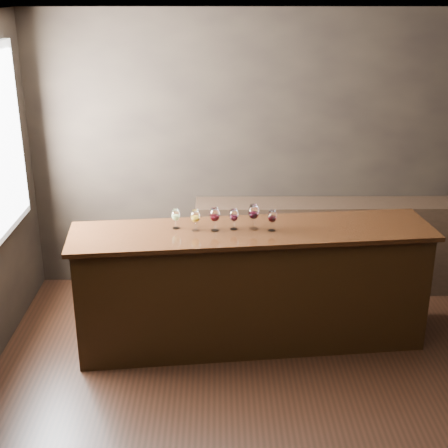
{
  "coord_description": "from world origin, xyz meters",
  "views": [
    {
      "loc": [
        -0.62,
        -3.85,
        2.98
      ],
      "look_at": [
        -0.57,
        0.99,
        1.12
      ],
      "focal_mm": 50.0,
      "sensor_mm": 36.0,
      "label": 1
    }
  ],
  "objects_px": {
    "back_bar_shelf": "(325,246)",
    "glass_amber": "(195,217)",
    "glass_red_b": "(234,216)",
    "glass_red_d": "(272,217)",
    "glass_red_a": "(215,215)",
    "glass_red_c": "(254,213)",
    "bar_counter": "(252,289)",
    "glass_white": "(176,215)"
  },
  "relations": [
    {
      "from": "back_bar_shelf",
      "to": "glass_red_d",
      "type": "distance_m",
      "value": 1.44
    },
    {
      "from": "glass_white",
      "to": "glass_red_a",
      "type": "bearing_deg",
      "value": -9.88
    },
    {
      "from": "glass_white",
      "to": "glass_red_a",
      "type": "relative_size",
      "value": 0.84
    },
    {
      "from": "glass_red_a",
      "to": "glass_red_c",
      "type": "xyz_separation_m",
      "value": [
        0.32,
        0.03,
        0.01
      ]
    },
    {
      "from": "glass_red_a",
      "to": "bar_counter",
      "type": "bearing_deg",
      "value": 3.45
    },
    {
      "from": "bar_counter",
      "to": "glass_white",
      "type": "height_order",
      "value": "glass_white"
    },
    {
      "from": "back_bar_shelf",
      "to": "glass_red_a",
      "type": "relative_size",
      "value": 13.16
    },
    {
      "from": "bar_counter",
      "to": "glass_red_a",
      "type": "height_order",
      "value": "glass_red_a"
    },
    {
      "from": "bar_counter",
      "to": "glass_amber",
      "type": "bearing_deg",
      "value": 176.41
    },
    {
      "from": "back_bar_shelf",
      "to": "glass_red_a",
      "type": "distance_m",
      "value": 1.71
    },
    {
      "from": "bar_counter",
      "to": "glass_red_d",
      "type": "bearing_deg",
      "value": -14.47
    },
    {
      "from": "glass_red_b",
      "to": "glass_red_c",
      "type": "xyz_separation_m",
      "value": [
        0.16,
        0.0,
        0.02
      ]
    },
    {
      "from": "glass_white",
      "to": "glass_amber",
      "type": "bearing_deg",
      "value": -18.88
    },
    {
      "from": "back_bar_shelf",
      "to": "glass_amber",
      "type": "xyz_separation_m",
      "value": [
        -1.28,
        -1.06,
        0.72
      ]
    },
    {
      "from": "bar_counter",
      "to": "glass_red_b",
      "type": "relative_size",
      "value": 16.55
    },
    {
      "from": "glass_red_a",
      "to": "glass_white",
      "type": "bearing_deg",
      "value": 170.12
    },
    {
      "from": "glass_red_c",
      "to": "glass_red_d",
      "type": "height_order",
      "value": "glass_red_c"
    },
    {
      "from": "bar_counter",
      "to": "glass_red_c",
      "type": "xyz_separation_m",
      "value": [
        0.01,
        0.01,
        0.7
      ]
    },
    {
      "from": "bar_counter",
      "to": "glass_red_d",
      "type": "relative_size",
      "value": 16.49
    },
    {
      "from": "glass_red_b",
      "to": "glass_red_c",
      "type": "distance_m",
      "value": 0.17
    },
    {
      "from": "glass_white",
      "to": "glass_red_c",
      "type": "bearing_deg",
      "value": -2.01
    },
    {
      "from": "back_bar_shelf",
      "to": "glass_white",
      "type": "xyz_separation_m",
      "value": [
        -1.45,
        -1.0,
        0.71
      ]
    },
    {
      "from": "glass_red_b",
      "to": "glass_red_d",
      "type": "relative_size",
      "value": 1.0
    },
    {
      "from": "glass_red_c",
      "to": "glass_red_d",
      "type": "relative_size",
      "value": 1.2
    },
    {
      "from": "glass_white",
      "to": "glass_red_d",
      "type": "height_order",
      "value": "glass_red_d"
    },
    {
      "from": "glass_red_a",
      "to": "glass_red_c",
      "type": "height_order",
      "value": "glass_red_c"
    },
    {
      "from": "glass_red_c",
      "to": "glass_amber",
      "type": "bearing_deg",
      "value": -176.0
    },
    {
      "from": "glass_white",
      "to": "glass_red_a",
      "type": "height_order",
      "value": "glass_red_a"
    },
    {
      "from": "back_bar_shelf",
      "to": "glass_white",
      "type": "relative_size",
      "value": 15.59
    },
    {
      "from": "bar_counter",
      "to": "back_bar_shelf",
      "type": "relative_size",
      "value": 1.12
    },
    {
      "from": "glass_red_b",
      "to": "back_bar_shelf",
      "type": "bearing_deg",
      "value": 46.82
    },
    {
      "from": "glass_amber",
      "to": "glass_red_b",
      "type": "bearing_deg",
      "value": 5.17
    },
    {
      "from": "bar_counter",
      "to": "glass_red_c",
      "type": "bearing_deg",
      "value": 64.99
    },
    {
      "from": "glass_red_b",
      "to": "glass_red_d",
      "type": "height_order",
      "value": "same"
    },
    {
      "from": "bar_counter",
      "to": "glass_white",
      "type": "distance_m",
      "value": 0.93
    },
    {
      "from": "glass_amber",
      "to": "glass_red_a",
      "type": "bearing_deg",
      "value": -0.06
    },
    {
      "from": "glass_red_b",
      "to": "glass_amber",
      "type": "bearing_deg",
      "value": -174.83
    },
    {
      "from": "back_bar_shelf",
      "to": "glass_red_c",
      "type": "xyz_separation_m",
      "value": [
        -0.8,
        -1.02,
        0.74
      ]
    },
    {
      "from": "back_bar_shelf",
      "to": "glass_red_d",
      "type": "xyz_separation_m",
      "value": [
        -0.65,
        -1.06,
        0.72
      ]
    },
    {
      "from": "glass_red_c",
      "to": "glass_red_d",
      "type": "bearing_deg",
      "value": -14.27
    },
    {
      "from": "bar_counter",
      "to": "back_bar_shelf",
      "type": "bearing_deg",
      "value": 46.33
    },
    {
      "from": "glass_amber",
      "to": "bar_counter",
      "type": "bearing_deg",
      "value": 2.27
    }
  ]
}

